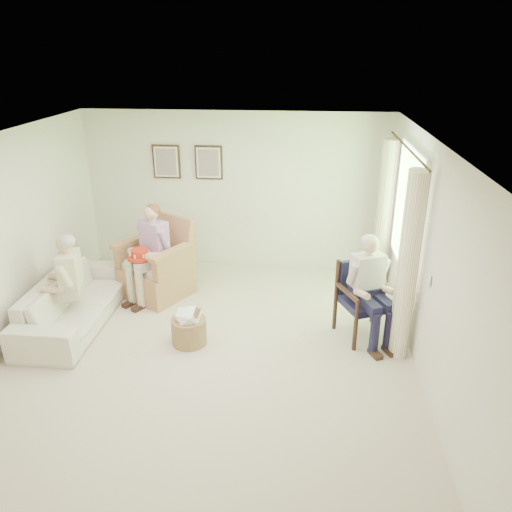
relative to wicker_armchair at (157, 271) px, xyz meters
name	(u,v)px	position (x,y,z in m)	size (l,w,h in m)	color
floor	(210,351)	(1.07, -1.51, -0.37)	(5.50, 5.50, 0.00)	beige
back_wall	(237,191)	(1.07, 1.24, 0.93)	(5.00, 0.04, 2.60)	silver
front_wall	(125,421)	(1.07, -4.26, 0.93)	(5.00, 0.04, 2.60)	silver
right_wall	(428,264)	(3.57, -1.51, 0.93)	(0.04, 5.50, 2.60)	silver
ceiling	(201,142)	(1.07, -1.51, 2.23)	(5.00, 5.50, 0.02)	white
window	(408,207)	(3.54, -0.31, 1.21)	(0.13, 2.50, 1.63)	#2D6B23
curtain_left	(407,268)	(3.40, -1.29, 0.78)	(0.34, 0.34, 2.30)	#FFF3C7
curtain_right	(384,215)	(3.40, 0.67, 0.78)	(0.34, 0.34, 2.30)	#FFF3C7
framed_print_left	(166,162)	(-0.08, 1.21, 1.41)	(0.45, 0.05, 0.55)	#382114
framed_print_right	(209,163)	(0.62, 1.21, 1.41)	(0.45, 0.05, 0.55)	#382114
wicker_armchair	(157,271)	(0.00, 0.00, 0.00)	(0.92, 0.91, 1.17)	tan
wood_armchair	(366,296)	(3.02, -0.84, 0.16)	(0.63, 0.60, 0.98)	black
sofa	(75,301)	(-0.88, -0.95, -0.05)	(0.86, 2.19, 0.64)	white
person_wicker	(152,246)	(0.00, -0.15, 0.47)	(0.40, 0.63, 1.42)	beige
person_dark	(369,282)	(3.02, -1.00, 0.43)	(0.40, 0.62, 1.37)	#181732
person_sofa	(66,278)	(-0.88, -1.10, 0.37)	(0.42, 0.63, 1.29)	#BDB698
red_hat	(140,255)	(-0.13, -0.32, 0.39)	(0.35, 0.35, 0.14)	red
hatbox	(189,325)	(0.78, -1.33, -0.12)	(0.55, 0.55, 0.65)	tan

